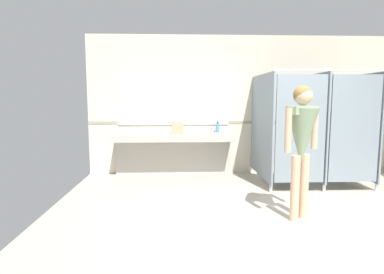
# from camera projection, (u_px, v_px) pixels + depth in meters

# --- Properties ---
(ground_plane) EXTENTS (6.73, 6.02, 0.10)m
(ground_plane) POSITION_uv_depth(u_px,v_px,m) (302.00, 225.00, 4.07)
(ground_plane) COLOR #B2A899
(wall_back) EXTENTS (6.73, 0.12, 2.79)m
(wall_back) POSITION_uv_depth(u_px,v_px,m) (253.00, 105.00, 6.64)
(wall_back) COLOR beige
(wall_back) RESTS_ON ground_plane
(wall_back_tile_band) EXTENTS (6.73, 0.01, 0.06)m
(wall_back_tile_band) POSITION_uv_depth(u_px,v_px,m) (254.00, 122.00, 6.62)
(wall_back_tile_band) COLOR #9E937F
(wall_back_tile_band) RESTS_ON wall_back
(vanity_counter) EXTENTS (2.34, 0.53, 0.97)m
(vanity_counter) POSITION_uv_depth(u_px,v_px,m) (174.00, 145.00, 6.40)
(vanity_counter) COLOR #B2ADA3
(vanity_counter) RESTS_ON ground_plane
(mirror_panel) EXTENTS (2.24, 0.02, 1.05)m
(mirror_panel) POSITION_uv_depth(u_px,v_px,m) (173.00, 99.00, 6.48)
(mirror_panel) COLOR silver
(mirror_panel) RESTS_ON wall_back
(bathroom_stalls) EXTENTS (1.85, 1.48, 2.01)m
(bathroom_stalls) POSITION_uv_depth(u_px,v_px,m) (314.00, 126.00, 5.72)
(bathroom_stalls) COLOR gray
(bathroom_stalls) RESTS_ON ground_plane
(person_standing) EXTENTS (0.55, 0.55, 1.70)m
(person_standing) POSITION_uv_depth(u_px,v_px,m) (302.00, 135.00, 4.00)
(person_standing) COLOR #DBAD89
(person_standing) RESTS_ON ground_plane
(handbag) EXTENTS (0.23, 0.10, 0.37)m
(handbag) POSITION_uv_depth(u_px,v_px,m) (177.00, 127.00, 6.15)
(handbag) COLOR tan
(handbag) RESTS_ON vanity_counter
(soap_dispenser) EXTENTS (0.07, 0.07, 0.22)m
(soap_dispenser) POSITION_uv_depth(u_px,v_px,m) (218.00, 128.00, 6.48)
(soap_dispenser) COLOR teal
(soap_dispenser) RESTS_ON vanity_counter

